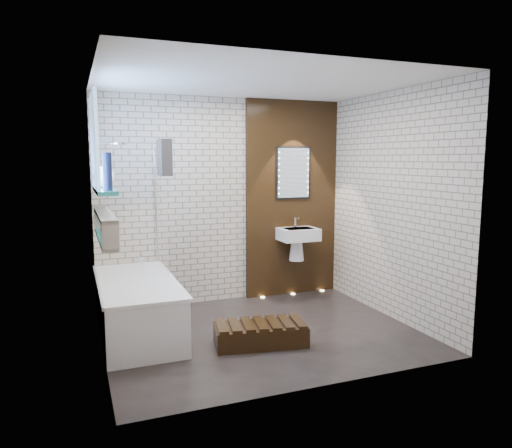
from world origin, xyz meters
name	(u,v)px	position (x,y,z in m)	size (l,w,h in m)	color
ground	(261,333)	(0.00, 0.00, 0.00)	(3.20, 3.20, 0.00)	black
room_shell	(261,211)	(0.00, 0.00, 1.30)	(3.24, 3.20, 2.60)	#BEAE97
walnut_panel	(292,199)	(0.95, 1.27, 1.30)	(1.30, 0.06, 2.60)	black
clerestory_window	(96,152)	(-1.57, 0.35, 1.90)	(0.18, 1.00, 0.94)	#7FADE0
display_niche	(105,227)	(-1.53, 0.15, 1.20)	(0.14, 1.30, 0.26)	teal
bathtub	(137,307)	(-1.22, 0.45, 0.29)	(0.79, 1.74, 0.70)	white
bath_screen	(161,208)	(-0.87, 0.89, 1.28)	(0.01, 0.78, 1.40)	white
towel	(165,158)	(-0.87, 0.60, 1.85)	(0.11, 0.30, 0.39)	black
shower_head	(119,144)	(-1.30, 0.95, 2.00)	(0.18, 0.18, 0.02)	silver
washbasin	(298,239)	(0.95, 1.07, 0.79)	(0.50, 0.36, 0.58)	white
led_mirror	(293,173)	(0.95, 1.23, 1.65)	(0.50, 0.02, 0.70)	black
walnut_step	(260,335)	(-0.13, -0.30, 0.10)	(0.90, 0.40, 0.20)	black
niche_bottles	(107,233)	(-1.53, -0.02, 1.16)	(0.06, 0.87, 0.14)	maroon
sill_vases	(105,176)	(-1.50, 0.42, 1.67)	(0.21, 0.67, 0.34)	#131A35
floor_uplights	(293,294)	(0.95, 1.20, 0.01)	(0.96, 0.06, 0.01)	#FFD899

